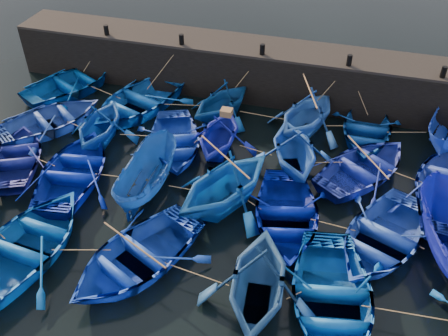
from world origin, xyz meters
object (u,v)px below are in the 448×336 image
(boat_0, at_px, (72,83))
(wooden_crate, at_px, (226,112))
(boat_13, at_px, (18,156))
(boat_8, at_px, (174,141))

(boat_0, relative_size, wooden_crate, 11.09)
(boat_13, xyz_separation_m, wooden_crate, (8.13, 3.20, 1.65))
(boat_0, height_order, boat_8, boat_0)
(boat_8, relative_size, boat_13, 1.08)
(boat_13, bearing_deg, boat_0, -106.94)
(boat_0, distance_m, boat_13, 6.19)
(boat_8, height_order, boat_13, boat_8)
(boat_8, bearing_deg, boat_13, -177.11)
(boat_0, relative_size, boat_13, 1.19)
(boat_0, relative_size, boat_8, 1.10)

